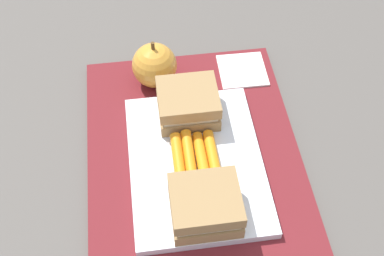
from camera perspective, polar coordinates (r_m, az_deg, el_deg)
name	(u,v)px	position (r m, az deg, el deg)	size (l,w,h in m)	color
ground_plane	(193,154)	(0.67, 0.14, -3.05)	(2.40, 2.40, 0.00)	#56514C
lunchbag_mat	(193,152)	(0.66, 0.15, -2.80)	(0.36, 0.28, 0.01)	maroon
food_tray	(196,163)	(0.64, 0.45, -4.06)	(0.23, 0.17, 0.01)	white
sandwich_half_left	(205,205)	(0.58, 1.56, -8.92)	(0.07, 0.08, 0.04)	#9E7A4C
sandwich_half_right	(188,103)	(0.66, -0.47, 2.85)	(0.07, 0.08, 0.04)	#9E7A4C
carrot_sticks_bundle	(195,157)	(0.63, 0.39, -3.38)	(0.08, 0.06, 0.02)	orange
apple	(154,65)	(0.72, -4.35, 7.22)	(0.07, 0.07, 0.08)	gold
paper_napkin	(242,70)	(0.76, 5.82, 6.64)	(0.07, 0.07, 0.00)	white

